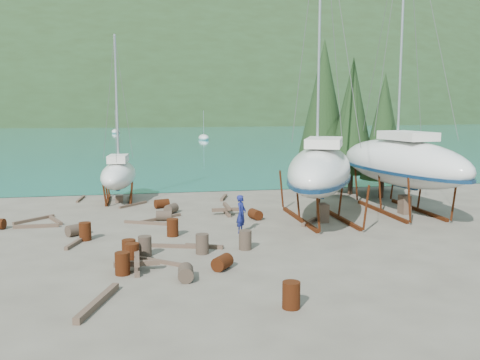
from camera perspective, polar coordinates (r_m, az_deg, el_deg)
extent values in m
plane|color=#564E43|center=(25.93, -4.00, -6.56)|extent=(600.00, 600.00, 0.00)
plane|color=teal|center=(340.01, -10.51, 6.59)|extent=(700.00, 700.00, 0.00)
ellipsoid|color=#223319|center=(345.01, -10.52, 6.60)|extent=(800.00, 360.00, 110.00)
cube|color=beige|center=(215.66, -15.56, 6.34)|extent=(6.00, 5.00, 4.00)
cube|color=#A54C2D|center=(215.62, -15.59, 7.08)|extent=(6.60, 5.60, 1.60)
cube|color=beige|center=(217.50, -2.23, 6.63)|extent=(6.00, 5.00, 4.00)
cube|color=#A54C2D|center=(217.46, -2.24, 7.37)|extent=(6.60, 5.60, 1.60)
cylinder|color=black|center=(40.45, 11.69, -0.35)|extent=(0.36, 0.36, 1.60)
cone|color=black|center=(40.06, 11.89, 6.74)|extent=(3.60, 3.60, 8.40)
cylinder|color=black|center=(39.28, 14.83, -0.87)|extent=(0.36, 0.36, 1.36)
cone|color=black|center=(38.88, 15.04, 5.33)|extent=(3.06, 3.06, 7.14)
cylinder|color=black|center=(41.74, 8.74, 0.13)|extent=(0.36, 0.36, 1.84)
cone|color=black|center=(41.38, 8.91, 8.05)|extent=(4.14, 4.14, 9.66)
cylinder|color=black|center=(42.59, 14.90, -0.16)|extent=(0.36, 0.36, 1.44)
cone|color=black|center=(42.22, 15.11, 5.90)|extent=(3.24, 3.24, 7.56)
ellipsoid|color=silver|center=(105.91, -3.89, 4.51)|extent=(2.00, 5.00, 1.40)
cylinder|color=silver|center=(105.79, -3.91, 6.05)|extent=(0.08, 0.08, 5.00)
ellipsoid|color=silver|center=(135.17, -13.11, 5.03)|extent=(2.00, 5.00, 1.40)
cylinder|color=silver|center=(135.07, -13.15, 6.24)|extent=(0.08, 0.08, 5.00)
ellipsoid|color=silver|center=(30.59, 8.54, 1.07)|extent=(7.77, 11.90, 2.69)
cube|color=#0D2541|center=(30.17, 8.87, -0.75)|extent=(1.07, 2.00, 1.00)
cube|color=silver|center=(29.90, 8.97, 3.98)|extent=(3.10, 3.91, 0.50)
cylinder|color=silver|center=(31.30, 8.49, 16.58)|extent=(0.14, 0.14, 13.84)
cube|color=#521C0E|center=(30.67, 6.35, -4.15)|extent=(0.18, 6.34, 0.20)
cube|color=#521C0E|center=(31.44, 10.46, -3.93)|extent=(0.18, 6.34, 0.20)
cube|color=brown|center=(30.42, 8.81, -3.49)|extent=(0.50, 0.80, 1.04)
ellipsoid|color=silver|center=(34.01, 16.84, 1.78)|extent=(4.97, 12.34, 2.84)
cube|color=#0D2541|center=(33.59, 17.25, 0.03)|extent=(0.52, 2.17, 1.00)
cube|color=silver|center=(33.36, 17.43, 4.52)|extent=(2.36, 3.81, 0.50)
cylinder|color=silver|center=(34.79, 16.95, 16.32)|extent=(0.14, 0.14, 14.40)
cube|color=#521C0E|center=(33.88, 14.81, -3.22)|extent=(0.18, 6.60, 0.20)
cube|color=#521C0E|center=(35.01, 18.42, -3.01)|extent=(0.18, 6.60, 0.20)
cube|color=brown|center=(33.82, 17.14, -2.52)|extent=(0.50, 0.80, 1.14)
ellipsoid|color=silver|center=(37.44, -12.82, 0.52)|extent=(2.89, 7.21, 1.81)
cube|color=#0D2541|center=(37.15, -12.82, -0.24)|extent=(0.37, 1.28, 1.00)
cube|color=silver|center=(36.96, -12.89, 2.23)|extent=(1.42, 2.22, 0.50)
cylinder|color=silver|center=(37.51, -13.05, 8.52)|extent=(0.14, 0.14, 8.43)
cube|color=#521C0E|center=(37.72, -13.92, -2.08)|extent=(0.18, 3.86, 0.20)
cube|color=#521C0E|center=(37.67, -11.57, -2.02)|extent=(0.18, 3.86, 0.20)
cube|color=brown|center=(37.32, -12.76, -1.99)|extent=(0.50, 0.80, 0.40)
imported|color=navy|center=(27.42, 0.14, -3.65)|extent=(0.77, 0.86, 1.96)
cylinder|color=#2D2823|center=(20.30, -5.81, -9.82)|extent=(0.66, 0.93, 0.58)
cylinder|color=#521C0E|center=(21.31, -12.43, -8.69)|extent=(0.58, 0.58, 0.88)
cylinder|color=#521C0E|center=(34.56, -8.34, -2.51)|extent=(1.02, 0.83, 0.58)
cylinder|color=#2D2823|center=(23.75, -4.05, -6.81)|extent=(0.58, 0.58, 0.88)
cylinder|color=#521C0E|center=(30.81, 1.64, -3.68)|extent=(0.78, 0.99, 0.58)
cylinder|color=#521C0E|center=(17.59, 5.49, -12.12)|extent=(0.58, 0.58, 0.88)
cylinder|color=#521C0E|center=(27.06, -16.19, -5.29)|extent=(0.58, 0.58, 0.88)
cylinder|color=#2D2823|center=(30.74, -8.11, -3.79)|extent=(0.94, 0.68, 0.58)
cylinder|color=#521C0E|center=(23.20, -11.77, -7.31)|extent=(0.58, 0.58, 0.88)
cylinder|color=#2D2823|center=(32.77, -7.35, -3.05)|extent=(0.96, 1.05, 0.58)
cylinder|color=#521C0E|center=(21.50, -1.91, -8.78)|extent=(0.99, 1.05, 0.58)
cylinder|color=#521C0E|center=(22.58, -11.43, -7.72)|extent=(0.58, 0.58, 0.88)
cylinder|color=#521C0E|center=(27.01, -7.20, -5.06)|extent=(0.58, 0.58, 0.88)
cylinder|color=#2D2823|center=(28.19, -17.15, -5.12)|extent=(1.05, 1.00, 0.58)
cylinder|color=#2D2823|center=(23.68, -10.11, -6.96)|extent=(0.58, 0.58, 0.88)
cylinder|color=#2D2823|center=(24.37, 0.56, -6.41)|extent=(0.58, 0.58, 0.88)
cube|color=brown|center=(38.85, -16.64, -1.94)|extent=(0.39, 2.43, 0.14)
cube|color=brown|center=(29.95, 7.42, -4.46)|extent=(1.38, 1.61, 0.19)
cube|color=brown|center=(30.72, -20.91, -4.61)|extent=(2.34, 0.20, 0.19)
cube|color=brown|center=(22.68, -8.73, -8.55)|extent=(2.57, 2.16, 0.15)
cube|color=brown|center=(31.96, -19.09, -4.07)|extent=(1.04, 2.15, 0.17)
cube|color=brown|center=(24.91, -6.88, -7.01)|extent=(2.98, 1.09, 0.16)
cube|color=brown|center=(37.68, -1.74, -1.87)|extent=(0.82, 2.09, 0.19)
cube|color=brown|center=(24.73, -3.84, -7.06)|extent=(1.71, 0.86, 0.17)
cube|color=brown|center=(35.70, -11.33, -2.60)|extent=(1.82, 1.89, 0.15)
cube|color=brown|center=(31.10, -8.42, -4.05)|extent=(2.40, 1.89, 0.16)
cube|color=brown|center=(30.01, -9.94, -4.53)|extent=(2.45, 1.27, 0.15)
cube|color=brown|center=(26.52, -17.05, -6.38)|extent=(0.85, 2.28, 0.17)
cube|color=brown|center=(18.43, -14.94, -12.49)|extent=(1.26, 3.15, 0.23)
cube|color=brown|center=(32.60, -21.11, -3.95)|extent=(1.97, 2.00, 0.16)
cube|color=brown|center=(21.77, -10.93, -9.23)|extent=(0.20, 1.80, 0.20)
cube|color=brown|center=(21.71, -10.94, -8.72)|extent=(1.80, 0.20, 0.20)
cube|color=brown|center=(21.66, -10.95, -8.22)|extent=(0.20, 1.80, 0.20)
cube|color=brown|center=(32.21, -1.42, -3.52)|extent=(0.20, 1.80, 0.20)
cube|color=brown|center=(32.17, -1.42, -3.18)|extent=(1.80, 0.20, 0.20)
cube|color=brown|center=(32.13, -1.42, -2.82)|extent=(0.20, 1.80, 0.20)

